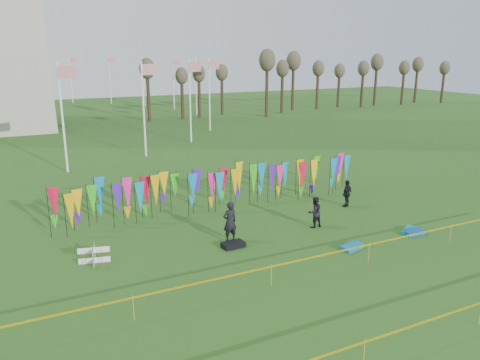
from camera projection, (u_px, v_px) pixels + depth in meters
name	position (u px, v px, depth m)	size (l,w,h in m)	color
ground	(295.00, 264.00, 19.87)	(160.00, 160.00, 0.00)	#234E16
banner_row	(222.00, 183.00, 26.71)	(18.64, 0.64, 2.38)	black
caution_tape_near	(307.00, 259.00, 18.50)	(26.00, 0.02, 0.90)	#FFE605
caution_tape_far	(409.00, 328.00, 13.89)	(26.00, 0.02, 0.90)	#FFE605
tree_line	(318.00, 69.00, 69.91)	(53.92, 1.92, 7.84)	#3D2D1E
box_kite	(94.00, 255.00, 19.84)	(0.67, 0.67, 0.75)	#B30D10
person_left	(230.00, 222.00, 22.02)	(0.72, 0.53, 1.98)	black
person_mid	(314.00, 212.00, 23.87)	(0.78, 0.48, 1.61)	black
person_right	(347.00, 193.00, 27.07)	(0.93, 0.53, 1.59)	black
kite_bag_turquoise	(352.00, 247.00, 21.34)	(1.09, 0.54, 0.22)	#0B73B1
kite_bag_blue	(414.00, 233.00, 23.05)	(1.06, 0.56, 0.22)	#0A4CAB
kite_bag_black	(233.00, 245.00, 21.58)	(1.03, 0.60, 0.24)	black
kite_bag_teal	(410.00, 231.00, 23.29)	(1.09, 0.52, 0.21)	#0D8BC3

